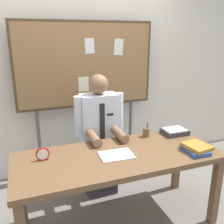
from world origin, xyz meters
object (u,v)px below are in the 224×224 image
at_px(desk, 119,163).
at_px(book_stack, 196,148).
at_px(bulletin_board, 86,67).
at_px(desk_clock, 43,154).
at_px(pen_holder, 146,132).
at_px(person, 100,140).
at_px(open_notebook, 116,155).
at_px(paper_tray, 175,132).

bearing_deg(desk, book_stack, -16.42).
xyz_separation_m(bulletin_board, book_stack, (0.69, -1.28, -0.63)).
relative_size(desk_clock, pen_holder, 0.72).
bearing_deg(bulletin_board, desk_clock, -124.57).
bearing_deg(person, open_notebook, -93.05).
bearing_deg(pen_holder, open_notebook, -146.51).
height_order(book_stack, desk_clock, desk_clock).
xyz_separation_m(person, book_stack, (0.69, -0.78, 0.14)).
bearing_deg(book_stack, desk, 163.58).
bearing_deg(desk, person, 90.00).
distance_m(person, desk_clock, 0.81).
height_order(bulletin_board, book_stack, bulletin_board).
bearing_deg(paper_tray, desk_clock, -175.57).
distance_m(person, book_stack, 1.05).
xyz_separation_m(desk_clock, pen_holder, (1.08, 0.15, -0.00)).
bearing_deg(open_notebook, paper_tray, 18.15).
distance_m(desk_clock, paper_tray, 1.41).
xyz_separation_m(bulletin_board, pen_holder, (0.43, -0.79, -0.61)).
height_order(open_notebook, pen_holder, pen_holder).
bearing_deg(paper_tray, person, 155.69).
height_order(book_stack, open_notebook, book_stack).
distance_m(open_notebook, pen_holder, 0.55).
xyz_separation_m(book_stack, paper_tray, (0.07, 0.44, -0.01)).
distance_m(book_stack, desk_clock, 1.38).
xyz_separation_m(book_stack, open_notebook, (-0.72, 0.18, -0.03)).
height_order(open_notebook, paper_tray, paper_tray).
relative_size(desk, bulletin_board, 0.96).
height_order(open_notebook, desk_clock, desk_clock).
distance_m(person, open_notebook, 0.61).
distance_m(desk, desk_clock, 0.68).
bearing_deg(bulletin_board, pen_holder, -61.85).
bearing_deg(paper_tray, bulletin_board, 131.81).
bearing_deg(desk_clock, paper_tray, 4.43).
height_order(person, book_stack, person).
bearing_deg(open_notebook, pen_holder, 33.49).
bearing_deg(open_notebook, desk, 32.22).
relative_size(person, open_notebook, 4.67).
bearing_deg(desk_clock, bulletin_board, 55.43).
distance_m(desk, person, 0.58).
bearing_deg(bulletin_board, desk, -90.01).
distance_m(person, paper_tray, 0.84).
distance_m(book_stack, open_notebook, 0.74).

